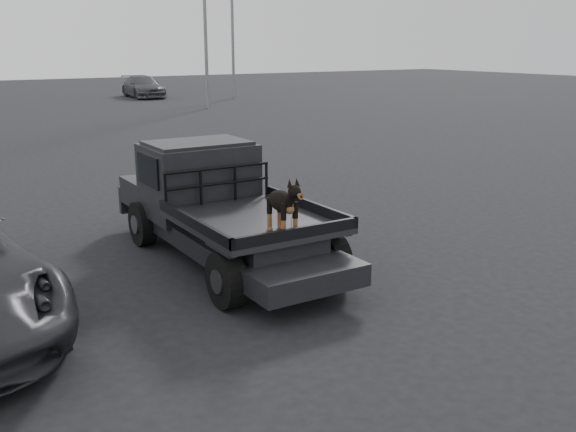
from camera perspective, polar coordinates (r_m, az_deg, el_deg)
ground at (r=8.58m, az=-1.56°, el=-7.98°), size 120.00×120.00×0.00m
flatbed_ute at (r=10.20m, az=-5.62°, el=-1.51°), size 2.00×5.40×0.92m
ute_cab at (r=10.83m, az=-7.98°, el=4.29°), size 1.72×1.30×0.88m
headache_rack at (r=10.20m, az=-6.22°, el=2.73°), size 1.80×0.08×0.55m
dog at (r=8.46m, az=-0.51°, el=0.92°), size 0.32×0.60×0.74m
distant_car_b at (r=43.11m, az=-12.76°, el=11.15°), size 2.19×4.80×1.36m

